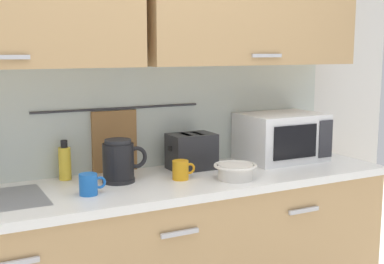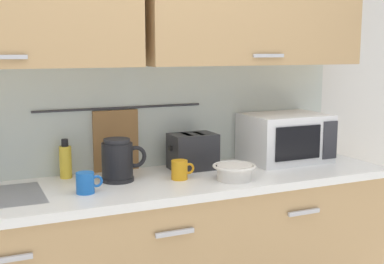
# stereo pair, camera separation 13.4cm
# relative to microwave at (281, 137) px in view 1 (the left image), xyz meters

# --- Properties ---
(back_wall_assembly) EXTENTS (3.70, 0.41, 2.50)m
(back_wall_assembly) POSITION_rel_microwave_xyz_m (-0.86, 0.12, 0.49)
(back_wall_assembly) COLOR silver
(back_wall_assembly) RESTS_ON ground
(microwave) EXTENTS (0.46, 0.35, 0.27)m
(microwave) POSITION_rel_microwave_xyz_m (0.00, 0.00, 0.00)
(microwave) COLOR white
(microwave) RESTS_ON counter_unit
(electric_kettle) EXTENTS (0.23, 0.16, 0.21)m
(electric_kettle) POSITION_rel_microwave_xyz_m (-1.00, -0.05, -0.03)
(electric_kettle) COLOR black
(electric_kettle) RESTS_ON counter_unit
(dish_soap_bottle) EXTENTS (0.06, 0.06, 0.20)m
(dish_soap_bottle) POSITION_rel_microwave_xyz_m (-1.22, 0.12, -0.05)
(dish_soap_bottle) COLOR yellow
(dish_soap_bottle) RESTS_ON counter_unit
(mug_near_sink) EXTENTS (0.12, 0.08, 0.09)m
(mug_near_sink) POSITION_rel_microwave_xyz_m (-1.19, -0.20, -0.09)
(mug_near_sink) COLOR blue
(mug_near_sink) RESTS_ON counter_unit
(mixing_bowl) EXTENTS (0.21, 0.21, 0.08)m
(mixing_bowl) POSITION_rel_microwave_xyz_m (-0.48, -0.26, -0.09)
(mixing_bowl) COLOR silver
(mixing_bowl) RESTS_ON counter_unit
(toaster) EXTENTS (0.26, 0.17, 0.19)m
(toaster) POSITION_rel_microwave_xyz_m (-0.56, 0.04, -0.04)
(toaster) COLOR #232326
(toaster) RESTS_ON counter_unit
(mug_by_kettle) EXTENTS (0.12, 0.08, 0.09)m
(mug_by_kettle) POSITION_rel_microwave_xyz_m (-0.71, -0.14, -0.09)
(mug_by_kettle) COLOR orange
(mug_by_kettle) RESTS_ON counter_unit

